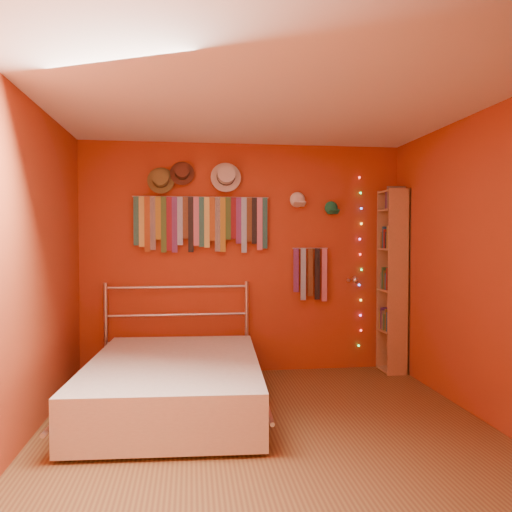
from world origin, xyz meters
name	(u,v)px	position (x,y,z in m)	size (l,w,h in m)	color
ground	(269,432)	(0.00, 0.00, 0.00)	(3.50, 3.50, 0.00)	brown
back_wall	(244,258)	(0.00, 1.75, 1.25)	(3.50, 0.02, 2.50)	maroon
right_wall	(486,266)	(1.75, 0.00, 1.25)	(0.02, 3.50, 2.50)	maroon
left_wall	(23,269)	(-1.75, 0.00, 1.25)	(0.02, 3.50, 2.50)	maroon
ceiling	(269,99)	(0.00, 0.00, 2.50)	(3.50, 3.50, 0.02)	white
tie_rack	(201,221)	(-0.47, 1.68, 1.65)	(1.45, 0.03, 0.60)	silver
small_tie_rack	(311,272)	(0.74, 1.69, 1.10)	(0.40, 0.03, 0.60)	silver
fedora_olive	(161,179)	(-0.89, 1.65, 2.09)	(0.29, 0.15, 0.28)	brown
fedora_brown	(182,172)	(-0.67, 1.66, 2.17)	(0.26, 0.14, 0.25)	#4E281C
fedora_white	(226,176)	(-0.20, 1.65, 2.13)	(0.33, 0.18, 0.32)	beige
cap_white	(297,200)	(0.59, 1.70, 1.89)	(0.17, 0.22, 0.17)	white
cap_green	(331,208)	(0.97, 1.70, 1.81)	(0.16, 0.20, 0.16)	#1A7850
fairy_lights	(360,262)	(1.31, 1.71, 1.20)	(0.06, 0.02, 1.92)	#FF3333
reading_lamp	(354,280)	(1.18, 1.53, 1.02)	(0.07, 0.28, 0.08)	silver
bookshelf	(396,279)	(1.66, 1.53, 1.02)	(0.25, 0.34, 2.00)	#997445
bed	(174,383)	(-0.72, 0.60, 0.23)	(1.63, 2.12, 1.01)	silver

